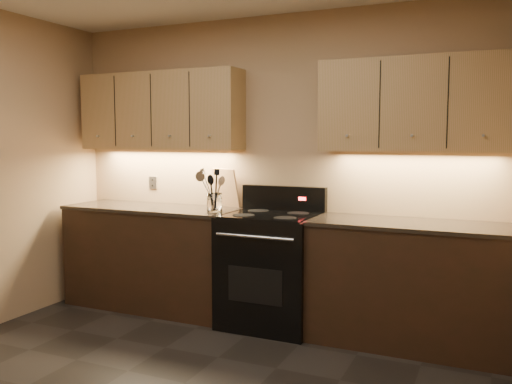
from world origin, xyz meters
TOP-DOWN VIEW (x-y plane):
  - wall_back at (0.00, 2.00)m, footprint 4.00×0.04m
  - counter_left at (-1.10, 1.70)m, footprint 1.62×0.62m
  - counter_right at (1.18, 1.70)m, footprint 1.46×0.62m
  - stove at (0.08, 1.68)m, footprint 0.76×0.68m
  - upper_cab_left at (-1.10, 1.85)m, footprint 1.60×0.30m
  - upper_cab_right at (1.18, 1.85)m, footprint 1.44×0.30m
  - outlet_plate at (-1.30, 1.99)m, footprint 0.08×0.01m
  - utensil_crock at (-0.42, 1.63)m, footprint 0.14×0.14m
  - cutting_board at (-0.48, 1.95)m, footprint 0.30×0.18m
  - wooden_spoon at (-0.44, 1.62)m, footprint 0.15×0.11m
  - black_spoon at (-0.43, 1.64)m, footprint 0.07×0.11m
  - black_turner at (-0.40, 1.60)m, footprint 0.11×0.16m
  - steel_spatula at (-0.41, 1.64)m, footprint 0.25×0.12m
  - steel_skimmer at (-0.39, 1.63)m, footprint 0.26×0.10m

SIDE VIEW (x-z plane):
  - counter_left at x=-1.10m, z-range 0.00..0.93m
  - counter_right at x=1.18m, z-range 0.00..0.93m
  - stove at x=0.08m, z-range -0.09..1.05m
  - utensil_crock at x=-0.42m, z-range 0.92..1.08m
  - wooden_spoon at x=-0.44m, z-range 0.94..1.24m
  - black_spoon at x=-0.43m, z-range 0.94..1.24m
  - cutting_board at x=-0.48m, z-range 0.93..1.28m
  - outlet_plate at x=-1.30m, z-range 1.06..1.18m
  - steel_skimmer at x=-0.39m, z-range 0.95..1.29m
  - black_turner at x=-0.40m, z-range 0.94..1.31m
  - steel_spatula at x=-0.41m, z-range 0.94..1.33m
  - wall_back at x=0.00m, z-range 0.00..2.60m
  - upper_cab_left at x=-1.10m, z-range 1.45..2.15m
  - upper_cab_right at x=1.18m, z-range 1.45..2.15m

